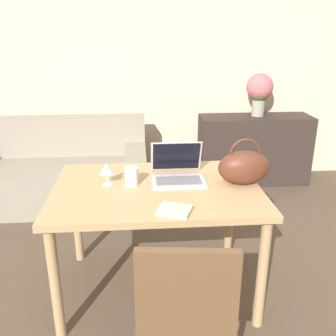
# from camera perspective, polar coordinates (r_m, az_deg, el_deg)

# --- Properties ---
(wall_back) EXTENTS (10.00, 0.06, 2.70)m
(wall_back) POSITION_cam_1_polar(r_m,az_deg,el_deg) (4.25, -2.67, 16.21)
(wall_back) COLOR beige
(wall_back) RESTS_ON ground_plane
(dining_table) EXTENTS (1.27, 0.90, 0.75)m
(dining_table) POSITION_cam_1_polar(r_m,az_deg,el_deg) (2.34, -1.74, -4.84)
(dining_table) COLOR tan
(dining_table) RESTS_ON ground_plane
(chair) EXTENTS (0.48, 0.48, 0.86)m
(chair) POSITION_cam_1_polar(r_m,az_deg,el_deg) (1.79, 2.72, -20.41)
(chair) COLOR brown
(chair) RESTS_ON ground_plane
(couch) EXTENTS (1.75, 0.81, 0.82)m
(couch) POSITION_cam_1_polar(r_m,az_deg,el_deg) (3.91, -16.32, -0.97)
(couch) COLOR gray
(couch) RESTS_ON ground_plane
(sideboard) EXTENTS (1.22, 0.40, 0.76)m
(sideboard) POSITION_cam_1_polar(r_m,az_deg,el_deg) (4.34, 12.92, 2.77)
(sideboard) COLOR #332823
(sideboard) RESTS_ON ground_plane
(laptop) EXTENTS (0.33, 0.32, 0.23)m
(laptop) POSITION_cam_1_polar(r_m,az_deg,el_deg) (2.41, 1.44, -0.20)
(laptop) COLOR silver
(laptop) RESTS_ON dining_table
(drinking_glass) EXTENTS (0.08, 0.08, 0.11)m
(drinking_glass) POSITION_cam_1_polar(r_m,az_deg,el_deg) (2.32, -5.58, -1.24)
(drinking_glass) COLOR silver
(drinking_glass) RESTS_ON dining_table
(wine_glass) EXTENTS (0.08, 0.08, 0.14)m
(wine_glass) POSITION_cam_1_polar(r_m,az_deg,el_deg) (2.32, -9.35, -0.18)
(wine_glass) COLOR silver
(wine_glass) RESTS_ON dining_table
(handbag) EXTENTS (0.32, 0.17, 0.29)m
(handbag) POSITION_cam_1_polar(r_m,az_deg,el_deg) (2.35, 11.51, 0.15)
(handbag) COLOR #592D1E
(handbag) RESTS_ON dining_table
(flower_vase) EXTENTS (0.29, 0.29, 0.46)m
(flower_vase) POSITION_cam_1_polar(r_m,az_deg,el_deg) (4.22, 13.77, 11.42)
(flower_vase) COLOR #9E998E
(flower_vase) RESTS_ON sideboard
(book) EXTENTS (0.21, 0.19, 0.02)m
(book) POSITION_cam_1_polar(r_m,az_deg,el_deg) (1.98, 1.01, -6.45)
(book) COLOR beige
(book) RESTS_ON dining_table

